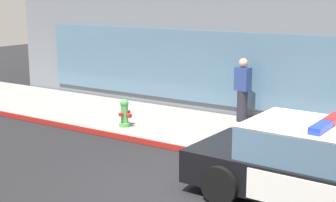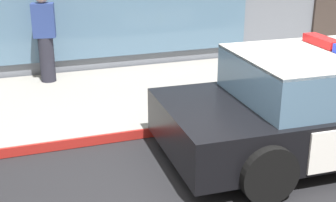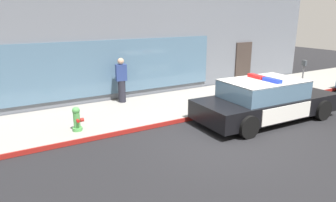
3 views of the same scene
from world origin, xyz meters
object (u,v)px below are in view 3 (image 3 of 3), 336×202
Objects in this scene: pedestrian_on_sidewalk at (121,80)px; parking_meter at (304,69)px; fire_hydrant at (77,119)px; police_cruiser at (265,100)px.

pedestrian_on_sidewalk is 1.28× the size of parking_meter.
pedestrian_on_sidewalk is at bearing 43.41° from fire_hydrant.
parking_meter is (7.69, -2.27, 0.07)m from pedestrian_on_sidewalk.
pedestrian_on_sidewalk is 8.02m from parking_meter.
fire_hydrant is 10.00m from parking_meter.
police_cruiser is at bearing -127.83° from pedestrian_on_sidewalk.
police_cruiser is at bearing -17.10° from fire_hydrant.
pedestrian_on_sidewalk is (2.30, 2.17, 0.51)m from fire_hydrant.
parking_meter reaches higher than fire_hydrant.
police_cruiser is 6.96× the size of fire_hydrant.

